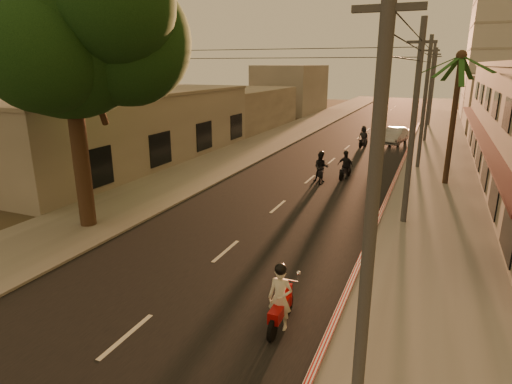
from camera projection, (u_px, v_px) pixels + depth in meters
ground at (201, 273)px, 15.16m from camera, size 160.00×160.00×0.00m
road at (332, 161)px, 32.81m from camera, size 10.00×140.00×0.02m
sidewalk_right at (437, 169)px, 30.00m from camera, size 5.00×140.00×0.12m
sidewalk_left at (243, 153)px, 35.59m from camera, size 5.00×140.00×0.12m
curb_stripe at (394, 182)px, 26.47m from camera, size 0.20×60.00×0.20m
left_building at (131, 127)px, 31.99m from camera, size 8.20×24.20×5.20m
broadleaf_tree at (76, 29)px, 17.09m from camera, size 9.60×8.70×12.10m
palm_tree at (460, 64)px, 24.25m from camera, size 5.00×5.00×8.20m
utility_poles at (428, 73)px, 28.63m from camera, size 1.20×48.26×9.00m
filler_right at (505, 102)px, 48.80m from camera, size 8.00×14.00×6.00m
filler_left_near at (242, 108)px, 49.76m from camera, size 8.00×14.00×4.40m
filler_left_far at (291, 89)px, 65.28m from camera, size 8.00×14.00×7.00m
scooter_red at (280, 300)px, 11.79m from camera, size 0.76×2.02×1.99m
scooter_mid_a at (321, 168)px, 26.76m from camera, size 1.19×1.99×1.98m
scooter_mid_b at (345, 166)px, 27.49m from camera, size 1.17×1.88×1.86m
scooter_far_a at (363, 137)px, 38.21m from camera, size 1.10×1.93×1.91m
parked_car at (395, 136)px, 39.79m from camera, size 2.89×4.95×1.48m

